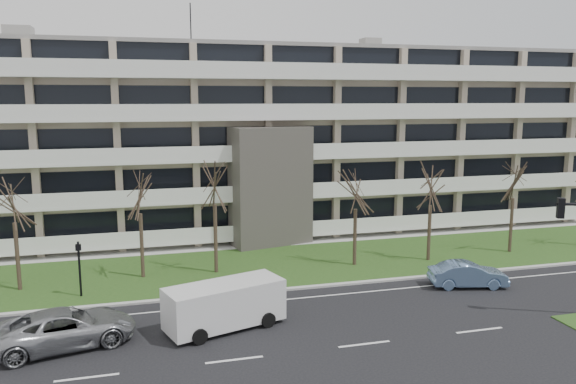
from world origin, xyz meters
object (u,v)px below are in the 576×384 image
object	(u,v)px
blue_sedan	(468,275)
white_van	(226,301)
silver_pickup	(66,328)
pedestrian_signal	(79,262)

from	to	relation	value
blue_sedan	white_van	xyz separation A→B (m)	(-14.83, -2.27, 0.59)
silver_pickup	pedestrian_signal	xyz separation A→B (m)	(0.05, 6.57, 1.20)
white_van	pedestrian_signal	world-z (taller)	pedestrian_signal
pedestrian_signal	blue_sedan	bearing A→B (deg)	-12.95
silver_pickup	white_van	xyz separation A→B (m)	(7.33, 0.18, 0.49)
blue_sedan	pedestrian_signal	world-z (taller)	pedestrian_signal
silver_pickup	pedestrian_signal	size ratio (longest dim) A/B	1.91
blue_sedan	white_van	bearing A→B (deg)	111.99
silver_pickup	white_van	size ratio (longest dim) A/B	1.00
silver_pickup	blue_sedan	size ratio (longest dim) A/B	1.35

